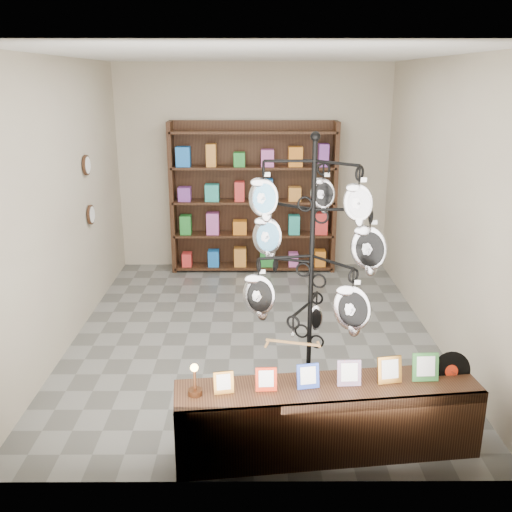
# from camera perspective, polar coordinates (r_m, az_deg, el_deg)

# --- Properties ---
(ground) EXTENTS (5.00, 5.00, 0.00)m
(ground) POSITION_cam_1_polar(r_m,az_deg,el_deg) (6.56, -0.25, -7.72)
(ground) COLOR slate
(ground) RESTS_ON ground
(room_envelope) EXTENTS (5.00, 5.00, 5.00)m
(room_envelope) POSITION_cam_1_polar(r_m,az_deg,el_deg) (6.01, -0.27, 8.46)
(room_envelope) COLOR #B8B094
(room_envelope) RESTS_ON ground
(display_tree) EXTENTS (1.28, 1.27, 2.39)m
(display_tree) POSITION_cam_1_polar(r_m,az_deg,el_deg) (4.70, 5.60, -0.04)
(display_tree) COLOR black
(display_tree) RESTS_ON ground
(front_shelf) EXTENTS (2.35, 0.74, 0.82)m
(front_shelf) POSITION_cam_1_polar(r_m,az_deg,el_deg) (4.58, 7.09, -15.81)
(front_shelf) COLOR black
(front_shelf) RESTS_ON ground
(back_shelving) EXTENTS (2.42, 0.36, 2.20)m
(back_shelving) POSITION_cam_1_polar(r_m,az_deg,el_deg) (8.42, -0.26, 5.38)
(back_shelving) COLOR black
(back_shelving) RESTS_ON ground
(wall_clocks) EXTENTS (0.03, 0.24, 0.84)m
(wall_clocks) POSITION_cam_1_polar(r_m,az_deg,el_deg) (7.14, -16.39, 6.33)
(wall_clocks) COLOR black
(wall_clocks) RESTS_ON ground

